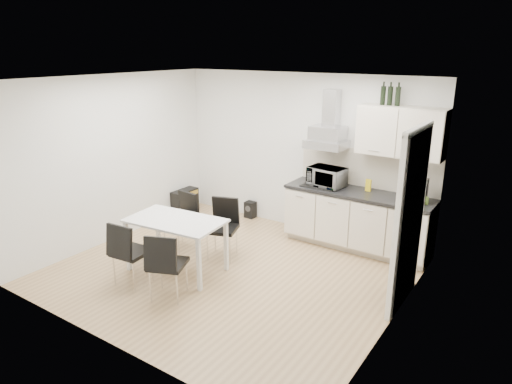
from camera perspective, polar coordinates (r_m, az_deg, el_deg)
ground at (r=6.45m, az=-3.28°, el=-9.86°), size 4.50×4.50×0.00m
wall_back at (r=7.59m, az=5.70°, el=4.82°), size 4.50×0.10×2.60m
wall_front at (r=4.62m, az=-18.70°, el=-4.55°), size 4.50×0.10×2.60m
wall_left at (r=7.50m, az=-17.35°, el=3.94°), size 0.10×4.00×2.60m
wall_right at (r=4.99m, az=17.58°, el=-2.80°), size 0.10×4.00×2.60m
ceiling at (r=5.73m, az=-3.74°, el=13.87°), size 4.50×4.50×0.00m
doorway at (r=5.59m, az=18.60°, el=-3.46°), size 0.08×1.04×2.10m
kitchenette at (r=7.01m, az=13.11°, el=-0.63°), size 2.22×0.64×2.52m
dining_table at (r=6.30m, az=-10.02°, el=-4.19°), size 1.36×0.86×0.75m
chair_far_left at (r=7.04m, az=-9.53°, el=-3.72°), size 0.51×0.56×0.88m
chair_far_right at (r=6.68m, az=-4.28°, el=-4.71°), size 0.58×0.62×0.88m
chair_near_left at (r=6.15m, az=-15.24°, el=-7.35°), size 0.48×0.54×0.88m
chair_near_right at (r=5.73m, az=-10.96°, el=-8.93°), size 0.60×0.63×0.88m
guitar_amp at (r=8.63m, az=-8.87°, el=-1.17°), size 0.24×0.54×0.45m
floor_speaker at (r=8.32m, az=-0.72°, el=-2.21°), size 0.19×0.17×0.30m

